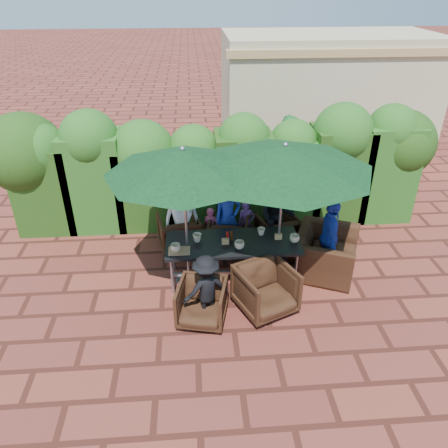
{
  "coord_description": "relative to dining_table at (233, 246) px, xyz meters",
  "views": [
    {
      "loc": [
        -0.52,
        -5.96,
        4.68
      ],
      "look_at": [
        -0.04,
        0.4,
        0.99
      ],
      "focal_mm": 35.0,
      "sensor_mm": 36.0,
      "label": 1
    }
  ],
  "objects": [
    {
      "name": "chair_near_left",
      "position": [
        -0.56,
        -1.03,
        -0.31
      ],
      "size": [
        0.84,
        0.8,
        0.73
      ],
      "primitive_type": "imported",
      "rotation": [
        0.0,
        0.0,
        -0.22
      ],
      "color": "black",
      "rests_on": "ground"
    },
    {
      "name": "chair_far_right",
      "position": [
        0.97,
        0.97,
        -0.31
      ],
      "size": [
        0.87,
        0.84,
        0.72
      ],
      "primitive_type": "imported",
      "rotation": [
        0.0,
        0.0,
        3.47
      ],
      "color": "black",
      "rests_on": "ground"
    },
    {
      "name": "adult_far_left",
      "position": [
        -0.86,
        0.96,
        0.01
      ],
      "size": [
        0.73,
        0.5,
        1.38
      ],
      "primitive_type": "imported",
      "rotation": [
        0.0,
        0.0,
        0.15
      ],
      "color": "white",
      "rests_on": "ground"
    },
    {
      "name": "chair_far_left",
      "position": [
        -0.93,
        1.04,
        -0.29
      ],
      "size": [
        0.87,
        0.83,
        0.77
      ],
      "primitive_type": "imported",
      "rotation": [
        0.0,
        0.0,
        3.34
      ],
      "color": "black",
      "rests_on": "ground"
    },
    {
      "name": "dining_table",
      "position": [
        0.0,
        0.0,
        0.0
      ],
      "size": [
        2.25,
        0.9,
        0.75
      ],
      "color": "black",
      "rests_on": "ground"
    },
    {
      "name": "umbrella_left",
      "position": [
        -0.77,
        -0.01,
        1.54
      ],
      "size": [
        2.44,
        2.44,
        2.46
      ],
      "color": "gray",
      "rests_on": "ground"
    },
    {
      "name": "chair_far_mid",
      "position": [
        0.01,
        0.92,
        -0.3
      ],
      "size": [
        0.86,
        0.82,
        0.75
      ],
      "primitive_type": "imported",
      "rotation": [
        0.0,
        0.0,
        2.93
      ],
      "color": "black",
      "rests_on": "ground"
    },
    {
      "name": "hedge_wall",
      "position": [
        -0.28,
        2.12,
        0.66
      ],
      "size": [
        9.1,
        1.6,
        2.49
      ],
      "color": "#16340E",
      "rests_on": "ground"
    },
    {
      "name": "number_block_left",
      "position": [
        -0.13,
        -0.05,
        0.13
      ],
      "size": [
        0.12,
        0.06,
        0.1
      ],
      "primitive_type": "cube",
      "color": "#DBB070",
      "rests_on": "dining_table"
    },
    {
      "name": "cup_a",
      "position": [
        -0.95,
        -0.21,
        0.14
      ],
      "size": [
        0.16,
        0.16,
        0.13
      ],
      "primitive_type": "imported",
      "color": "beige",
      "rests_on": "dining_table"
    },
    {
      "name": "pedestrian_a",
      "position": [
        1.78,
        4.1,
        0.17
      ],
      "size": [
        1.59,
        0.58,
        1.69
      ],
      "primitive_type": "imported",
      "rotation": [
        0.0,
        0.0,
        3.15
      ],
      "color": "green",
      "rests_on": "ground"
    },
    {
      "name": "cup_c",
      "position": [
        0.09,
        -0.2,
        0.14
      ],
      "size": [
        0.17,
        0.17,
        0.13
      ],
      "primitive_type": "imported",
      "color": "beige",
      "rests_on": "dining_table"
    },
    {
      "name": "ground",
      "position": [
        -0.1,
        -0.2,
        -0.67
      ],
      "size": [
        80.0,
        80.0,
        0.0
      ],
      "primitive_type": "plane",
      "color": "brown",
      "rests_on": "ground"
    },
    {
      "name": "cup_b",
      "position": [
        -0.59,
        0.06,
        0.15
      ],
      "size": [
        0.15,
        0.15,
        0.14
      ],
      "primitive_type": "imported",
      "color": "beige",
      "rests_on": "dining_table"
    },
    {
      "name": "pedestrian_b",
      "position": [
        2.69,
        4.12,
        0.18
      ],
      "size": [
        0.91,
        0.67,
        1.71
      ],
      "primitive_type": "imported",
      "rotation": [
        0.0,
        0.0,
        3.36
      ],
      "color": "#DD4E80",
      "rests_on": "ground"
    },
    {
      "name": "number_block_right",
      "position": [
        0.78,
        0.03,
        0.13
      ],
      "size": [
        0.12,
        0.06,
        0.1
      ],
      "primitive_type": "cube",
      "color": "#DBB070",
      "rests_on": "dining_table"
    },
    {
      "name": "pedestrian_c",
      "position": [
        3.42,
        4.0,
        0.22
      ],
      "size": [
        1.24,
        1.09,
        1.79
      ],
      "primitive_type": "imported",
      "rotation": [
        0.0,
        0.0,
        2.52
      ],
      "color": "gray",
      "rests_on": "ground"
    },
    {
      "name": "chair_near_right",
      "position": [
        0.44,
        -0.85,
        -0.25
      ],
      "size": [
        1.06,
        1.03,
        0.84
      ],
      "primitive_type": "imported",
      "rotation": [
        0.0,
        0.0,
        0.42
      ],
      "color": "black",
      "rests_on": "ground"
    },
    {
      "name": "child_left",
      "position": [
        -0.33,
        1.0,
        -0.25
      ],
      "size": [
        0.35,
        0.31,
        0.85
      ],
      "primitive_type": "imported",
      "rotation": [
        0.0,
        0.0,
        -0.22
      ],
      "color": "#DD4E80",
      "rests_on": "ground"
    },
    {
      "name": "adult_far_right",
      "position": [
        0.91,
        0.91,
        0.03
      ],
      "size": [
        0.73,
        0.51,
        1.4
      ],
      "primitive_type": "imported",
      "rotation": [
        0.0,
        0.0,
        -0.15
      ],
      "color": "black",
      "rests_on": "ground"
    },
    {
      "name": "cup_d",
      "position": [
        0.51,
        0.2,
        0.14
      ],
      "size": [
        0.13,
        0.13,
        0.13
      ],
      "primitive_type": "imported",
      "color": "beige",
      "rests_on": "dining_table"
    },
    {
      "name": "chair_end_right",
      "position": [
        1.66,
        0.1,
        -0.16
      ],
      "size": [
        1.16,
        1.37,
        1.02
      ],
      "primitive_type": "imported",
      "rotation": [
        0.0,
        0.0,
        1.16
      ],
      "color": "black",
      "rests_on": "ground"
    },
    {
      "name": "adult_near_left",
      "position": [
        -0.49,
        -0.98,
        -0.11
      ],
      "size": [
        0.79,
        0.56,
        1.13
      ],
      "primitive_type": "imported",
      "rotation": [
        0.0,
        0.0,
        3.5
      ],
      "color": "black",
      "rests_on": "ground"
    },
    {
      "name": "sauce_bottle",
      "position": [
        -0.02,
        0.06,
        0.16
      ],
      "size": [
        0.04,
        0.04,
        0.17
      ],
      "primitive_type": "cylinder",
      "color": "#4C230C",
      "rests_on": "dining_table"
    },
    {
      "name": "adult_end_right",
      "position": [
        1.68,
        0.08,
        0.03
      ],
      "size": [
        0.51,
        0.87,
        1.41
      ],
      "primitive_type": "imported",
      "rotation": [
        0.0,
        0.0,
        1.45
      ],
      "color": "#213CB6",
      "rests_on": "ground"
    },
    {
      "name": "umbrella_right",
      "position": [
        0.79,
        0.04,
        1.54
      ],
      "size": [
        2.82,
        2.82,
        2.46
      ],
      "color": "gray",
      "rests_on": "ground"
    },
    {
      "name": "adult_far_mid",
      "position": [
        -0.01,
        0.9,
        0.03
      ],
      "size": [
        0.61,
        0.55,
        1.41
      ],
      "primitive_type": "imported",
      "rotation": [
        0.0,
        0.0,
        0.31
      ],
      "color": "#213CB6",
      "rests_on": "ground"
    },
    {
      "name": "ketchup_bottle",
      "position": [
        -0.09,
        0.05,
        0.16
      ],
      "size": [
        0.04,
        0.04,
        0.17
      ],
      "primitive_type": "cylinder",
      "color": "#B20C0A",
      "rests_on": "dining_table"
    },
    {
      "name": "building",
      "position": [
        3.4,
        6.79,
        0.93
      ],
      "size": [
        6.2,
        3.08,
        3.2
      ],
      "color": "#C5BA93",
      "rests_on": "ground"
    },
    {
      "name": "child_right",
      "position": [
        0.37,
        1.11,
        -0.21
      ],
      "size": [
        0.37,
        0.32,
        0.92
      ],
      "primitive_type": "imported",
      "rotation": [
        0.0,
        0.0,
        0.14
      ],
      "color": "#814699",
      "rests_on": "ground"
    },
    {
      "name": "cup_e",
      "position": [
        1.03,
        -0.08,
        0.14
      ],
      "size": [
        0.17,
        0.17,
        0.13
      ],
      "primitive_type": "imported",
      "color": "beige",
      "rests_on": "dining_table"
    },
    {
      "name": "serving_tray",
      "position": [
        -0.89,
        -0.22,
        0.08
      ],
      "size": [
        0.35,
        0.25,
        0.02
      ],
      "primitive_type": "cube",
      "color": "#AA7A52",
      "rests_on": "dining_table"
    }
  ]
}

